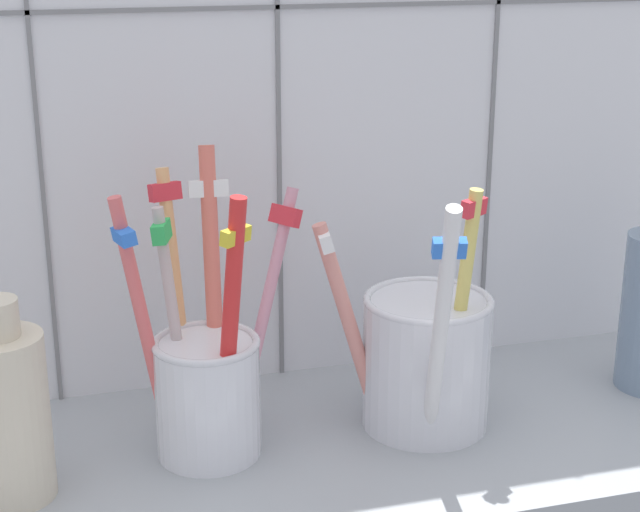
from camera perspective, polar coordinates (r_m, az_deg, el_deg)
counter_slab at (r=67.08cm, az=0.14°, el=-11.10°), size 64.00×22.00×2.00cm
tile_wall_back at (r=70.99cm, az=-2.56°, el=9.01°), size 64.00×2.20×45.00cm
toothbrush_cup_left at (r=63.61cm, az=-6.38°, el=-6.75°), size 12.36×9.06×18.81cm
toothbrush_cup_right at (r=66.88cm, az=5.96°, el=-5.66°), size 11.77×14.07×17.76cm
ceramic_vase at (r=61.03cm, az=-17.24°, el=-8.40°), size 4.96×4.96×12.22cm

